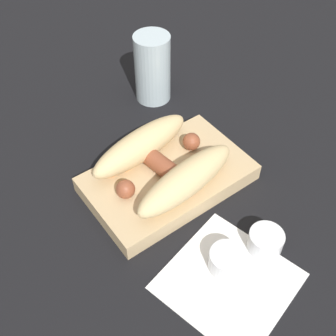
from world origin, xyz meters
The scene contains 9 objects.
ground_plane centered at (0.00, 0.00, 0.00)m, with size 3.00×3.00×0.00m, color black.
food_tray centered at (0.00, 0.00, 0.01)m, with size 0.25×0.16×0.03m.
bread_roll centered at (-0.01, 0.00, 0.05)m, with size 0.21×0.17×0.05m.
sausage centered at (-0.01, 0.01, 0.04)m, with size 0.17×0.14×0.03m.
pickled_veggies centered at (-0.06, 0.06, 0.03)m, with size 0.07×0.06×0.00m.
napkin centered at (-0.04, -0.19, 0.00)m, with size 0.19×0.19×0.00m.
condiment_cup_near centered at (-0.02, -0.17, 0.01)m, with size 0.05×0.05×0.03m.
condiment_cup_far centered at (0.04, -0.18, 0.01)m, with size 0.05×0.05×0.03m.
drink_glass centered at (0.11, 0.20, 0.07)m, with size 0.07×0.07×0.13m.
Camera 1 is at (-0.26, -0.35, 0.52)m, focal length 45.00 mm.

